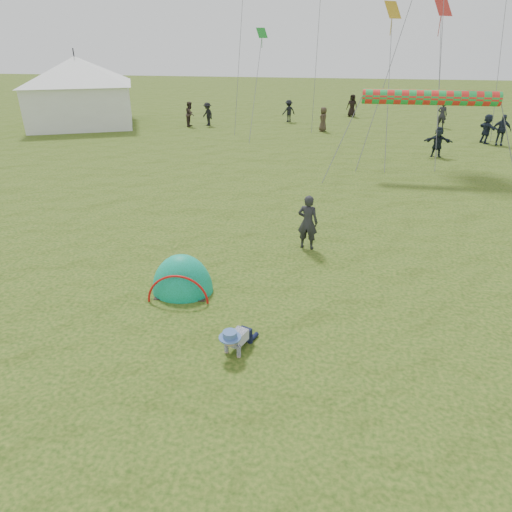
% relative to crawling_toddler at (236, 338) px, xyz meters
% --- Properties ---
extents(ground, '(140.00, 140.00, 0.00)m').
position_rel_crawling_toddler_xyz_m(ground, '(0.95, -0.31, -0.31)').
color(ground, '#17380C').
extents(crawling_toddler, '(0.82, 0.97, 0.63)m').
position_rel_crawling_toddler_xyz_m(crawling_toddler, '(0.00, 0.00, 0.00)').
color(crawling_toddler, black).
rests_on(crawling_toddler, ground).
extents(popup_tent, '(1.67, 1.43, 2.01)m').
position_rel_crawling_toddler_xyz_m(popup_tent, '(-1.86, 2.20, -0.31)').
color(popup_tent, '#087E35').
rests_on(popup_tent, ground).
extents(standing_adult, '(0.68, 0.51, 1.70)m').
position_rel_crawling_toddler_xyz_m(standing_adult, '(1.11, 5.38, 0.53)').
color(standing_adult, '#242428').
rests_on(standing_adult, ground).
extents(event_marquee, '(9.58, 9.58, 5.00)m').
position_rel_crawling_toddler_xyz_m(event_marquee, '(-16.50, 24.57, 2.19)').
color(event_marquee, white).
rests_on(event_marquee, ground).
extents(crowd_person_0, '(0.67, 0.76, 1.76)m').
position_rel_crawling_toddler_xyz_m(crowd_person_0, '(-14.43, 27.30, 0.56)').
color(crowd_person_0, black).
rests_on(crowd_person_0, ground).
extents(crowd_person_1, '(0.66, 0.84, 1.71)m').
position_rel_crawling_toddler_xyz_m(crowd_person_1, '(-8.56, 25.23, 0.54)').
color(crowd_person_1, '#372A27').
rests_on(crowd_person_1, ground).
extents(crowd_person_3, '(0.94, 1.25, 1.72)m').
position_rel_crawling_toddler_xyz_m(crowd_person_3, '(-15.24, 25.47, 0.55)').
color(crowd_person_3, black).
rests_on(crowd_person_3, ground).
extents(crowd_person_4, '(0.55, 0.81, 1.60)m').
position_rel_crawling_toddler_xyz_m(crowd_person_4, '(0.96, 24.85, 0.49)').
color(crowd_person_4, '#3E3225').
rests_on(crowd_person_4, ground).
extents(crowd_person_5, '(1.51, 0.61, 1.59)m').
position_rel_crawling_toddler_xyz_m(crowd_person_5, '(7.28, 18.41, 0.48)').
color(crowd_person_5, black).
rests_on(crowd_person_5, ground).
extents(crowd_person_6, '(0.77, 0.67, 1.77)m').
position_rel_crawling_toddler_xyz_m(crowd_person_6, '(9.27, 27.69, 0.57)').
color(crowd_person_6, '#232429').
rests_on(crowd_person_6, ground).
extents(crowd_person_8, '(0.75, 1.03, 1.63)m').
position_rel_crawling_toddler_xyz_m(crowd_person_8, '(-14.09, 26.85, 0.50)').
color(crowd_person_8, '#202731').
rests_on(crowd_person_8, ground).
extents(crowd_person_9, '(1.18, 1.13, 1.61)m').
position_rel_crawling_toddler_xyz_m(crowd_person_9, '(-7.40, 25.76, 0.49)').
color(crowd_person_9, black).
rests_on(crowd_person_9, ground).
extents(crowd_person_11, '(1.06, 1.68, 1.73)m').
position_rel_crawling_toddler_xyz_m(crowd_person_11, '(10.86, 22.54, 0.55)').
color(crowd_person_11, '#1F283A').
rests_on(crowd_person_11, ground).
extents(crowd_person_13, '(0.99, 1.00, 1.63)m').
position_rel_crawling_toddler_xyz_m(crowd_person_13, '(-20.84, 33.22, 0.50)').
color(crowd_person_13, '#30211D').
rests_on(crowd_person_13, ground).
extents(crowd_person_14, '(1.12, 0.64, 1.79)m').
position_rel_crawling_toddler_xyz_m(crowd_person_14, '(11.54, 22.07, 0.58)').
color(crowd_person_14, '#202838').
rests_on(crowd_person_14, ground).
extents(crowd_person_15, '(1.19, 1.07, 1.60)m').
position_rel_crawling_toddler_xyz_m(crowd_person_15, '(-1.73, 28.28, 0.48)').
color(crowd_person_15, black).
rests_on(crowd_person_15, ground).
extents(crowd_person_16, '(0.97, 0.79, 1.72)m').
position_rel_crawling_toddler_xyz_m(crowd_person_16, '(3.07, 31.64, 0.55)').
color(crowd_person_16, black).
rests_on(crowd_person_16, ground).
extents(rainbow_tube_kite, '(5.81, 0.64, 0.64)m').
position_rel_crawling_toddler_xyz_m(rainbow_tube_kite, '(5.76, 14.42, 3.18)').
color(rainbow_tube_kite, red).
extents(diamond_kite_0, '(1.36, 1.36, 1.11)m').
position_rel_crawling_toddler_xyz_m(diamond_kite_0, '(7.34, 23.37, 7.19)').
color(diamond_kite_0, red).
extents(diamond_kite_1, '(1.01, 1.01, 0.82)m').
position_rel_crawling_toddler_xyz_m(diamond_kite_1, '(4.26, 19.67, 6.81)').
color(diamond_kite_1, gold).
extents(diamond_kite_3, '(0.75, 0.75, 0.62)m').
position_rel_crawling_toddler_xyz_m(diamond_kite_3, '(-3.33, 25.06, 5.79)').
color(diamond_kite_3, green).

